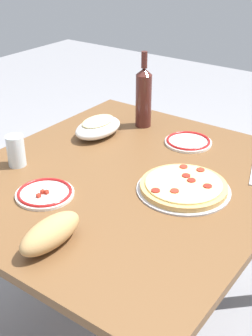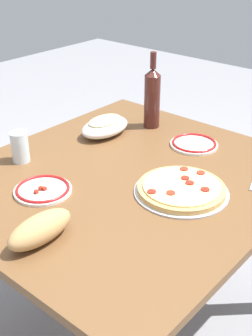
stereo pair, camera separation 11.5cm
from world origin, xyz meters
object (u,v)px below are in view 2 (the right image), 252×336
side_plate_near (43,190)px  baked_pasta_dish (105,126)px  side_plate_far (194,144)px  pepperoni_pizza (181,189)px  water_glass (20,147)px  bread_loaf (40,229)px  dining_table (126,202)px  wine_bottle (152,97)px

side_plate_near → baked_pasta_dish: bearing=-161.3°
baked_pasta_dish → side_plate_far: bearing=113.6°
pepperoni_pizza → water_glass: size_ratio=2.71×
side_plate_near → side_plate_far: side_plate_near is taller
bread_loaf → baked_pasta_dish: bearing=-151.0°
dining_table → side_plate_near: (0.27, -0.14, 0.12)m
baked_pasta_dish → pepperoni_pizza: bearing=70.6°
baked_pasta_dish → water_glass: bearing=-10.8°
side_plate_near → pepperoni_pizza: bearing=130.0°
wine_bottle → water_glass: 0.62m
baked_pasta_dish → side_plate_far: 0.39m
dining_table → pepperoni_pizza: size_ratio=3.75×
dining_table → wine_bottle: bearing=-153.6°
side_plate_near → bread_loaf: size_ratio=0.90×
baked_pasta_dish → bread_loaf: size_ratio=1.11×
baked_pasta_dish → water_glass: (0.39, -0.07, 0.02)m
wine_bottle → pepperoni_pizza: bearing=47.9°
pepperoni_pizza → bread_loaf: (0.48, -0.15, 0.03)m
water_glass → bread_loaf: (0.27, 0.44, -0.02)m
wine_bottle → dining_table: bearing=26.4°
pepperoni_pizza → water_glass: (0.21, -0.60, 0.04)m
side_plate_far → wine_bottle: bearing=-100.3°
dining_table → water_glass: (0.17, -0.38, 0.17)m
dining_table → wine_bottle: (-0.42, -0.21, 0.25)m
dining_table → side_plate_near: bearing=-27.3°
dining_table → baked_pasta_dish: size_ratio=5.01×
dining_table → side_plate_far: size_ratio=6.20×
dining_table → bread_loaf: bread_loaf is taller
side_plate_near → side_plate_far: size_ratio=1.01×
pepperoni_pizza → baked_pasta_dish: size_ratio=1.34×
side_plate_far → side_plate_near: bearing=-16.5°
pepperoni_pizza → side_plate_far: (-0.34, -0.17, -0.01)m
dining_table → water_glass: size_ratio=10.16×
baked_pasta_dish → side_plate_far: baked_pasta_dish is taller
water_glass → side_plate_near: (0.10, 0.24, -0.05)m
pepperoni_pizza → side_plate_near: bearing=-50.0°
dining_table → wine_bottle: size_ratio=3.61×
baked_pasta_dish → wine_bottle: bearing=154.5°
dining_table → bread_loaf: 0.48m
side_plate_far → pepperoni_pizza: bearing=26.6°
side_plate_far → dining_table: bearing=-7.7°
baked_pasta_dish → wine_bottle: size_ratio=0.72×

